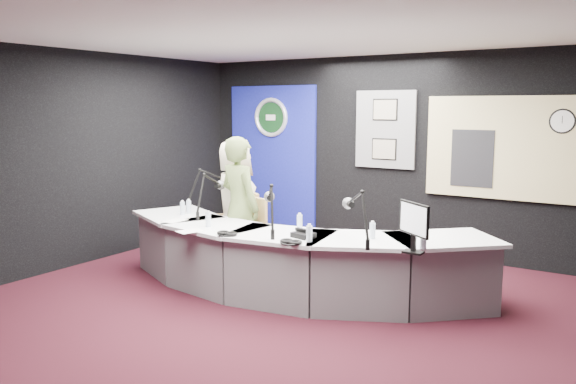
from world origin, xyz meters
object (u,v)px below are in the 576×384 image
Objects in this scene: armchair_left at (236,227)px; person_woman at (240,207)px; armchair_right at (240,235)px; broadcast_desk at (287,260)px; person_man at (236,202)px.

person_woman is at bearing -12.30° from armchair_left.
armchair_left is 0.97× the size of armchair_right.
armchair_right is (-0.84, 0.24, 0.14)m from broadcast_desk.
broadcast_desk is 0.89m from armchair_right.
armchair_left is 0.58× the size of person_woman.
broadcast_desk is 4.47× the size of armchair_left.
person_woman reaches higher than armchair_right.
person_man is at bearing 146.10° from armchair_right.
person_woman is (-0.84, 0.24, 0.49)m from broadcast_desk.
broadcast_desk is 2.61× the size of person_woman.
person_man reaches higher than broadcast_desk.
armchair_left is at bearing -0.00° from person_man.
armchair_right reaches higher than broadcast_desk.
broadcast_desk is at bearing 179.14° from person_woman.
person_man is at bearing -32.12° from person_woman.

